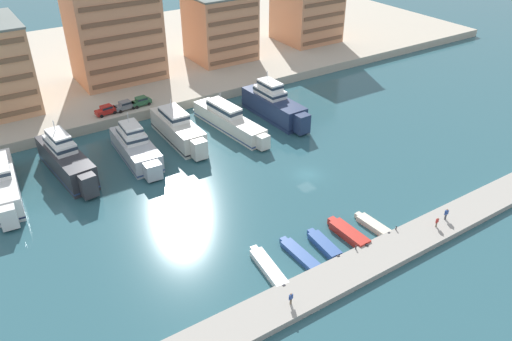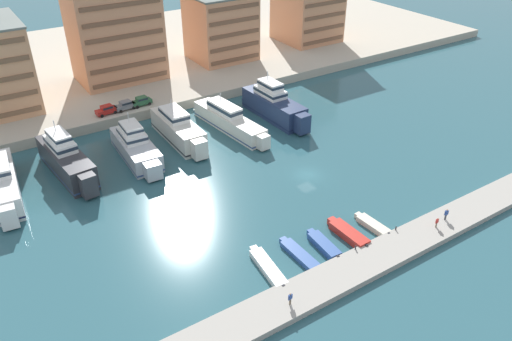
{
  "view_description": "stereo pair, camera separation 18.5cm",
  "coord_description": "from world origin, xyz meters",
  "px_view_note": "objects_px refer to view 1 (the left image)",
  "views": [
    {
      "loc": [
        -44.89,
        -53.54,
        43.37
      ],
      "look_at": [
        -8.58,
        2.25,
        2.5
      ],
      "focal_mm": 35.0,
      "sensor_mm": 36.0,
      "label": 1
    },
    {
      "loc": [
        -44.74,
        -53.64,
        43.37
      ],
      "look_at": [
        -8.58,
        2.25,
        2.5
      ],
      "focal_mm": 35.0,
      "sensor_mm": 36.0,
      "label": 2
    }
  ],
  "objects_px": {
    "yacht_ivory_center_left": "(178,129)",
    "car_red_far_left": "(106,110)",
    "yacht_charcoal_left": "(66,160)",
    "motorboat_red_center_left": "(348,233)",
    "yacht_navy_center_right": "(274,105)",
    "motorboat_white_far_left": "(268,267)",
    "pedestrian_mid_deck": "(291,298)",
    "motorboat_cream_center": "(373,225)",
    "car_grey_left": "(125,105)",
    "yacht_silver_mid_left": "(136,147)",
    "yacht_white_far_left": "(3,184)",
    "car_green_mid_left": "(141,101)",
    "motorboat_blue_mid_left": "(324,245)",
    "yacht_ivory_center": "(229,120)",
    "pedestrian_near_edge": "(437,221)",
    "pedestrian_far_side": "(446,213)",
    "motorboat_blue_left": "(302,256)"
  },
  "relations": [
    {
      "from": "motorboat_red_center_left",
      "to": "pedestrian_far_side",
      "type": "distance_m",
      "value": 14.36
    },
    {
      "from": "motorboat_white_far_left",
      "to": "pedestrian_near_edge",
      "type": "xyz_separation_m",
      "value": [
        23.71,
        -6.27,
        1.34
      ]
    },
    {
      "from": "yacht_silver_mid_left",
      "to": "car_green_mid_left",
      "type": "height_order",
      "value": "yacht_silver_mid_left"
    },
    {
      "from": "car_red_far_left",
      "to": "pedestrian_far_side",
      "type": "height_order",
      "value": "car_red_far_left"
    },
    {
      "from": "pedestrian_mid_deck",
      "to": "yacht_charcoal_left",
      "type": "bearing_deg",
      "value": 106.81
    },
    {
      "from": "yacht_charcoal_left",
      "to": "pedestrian_near_edge",
      "type": "distance_m",
      "value": 57.52
    },
    {
      "from": "yacht_ivory_center_left",
      "to": "car_red_far_left",
      "type": "relative_size",
      "value": 4.28
    },
    {
      "from": "motorboat_cream_center",
      "to": "car_grey_left",
      "type": "xyz_separation_m",
      "value": [
        -16.29,
        52.39,
        2.54
      ]
    },
    {
      "from": "yacht_white_far_left",
      "to": "pedestrian_far_side",
      "type": "height_order",
      "value": "yacht_white_far_left"
    },
    {
      "from": "yacht_charcoal_left",
      "to": "motorboat_cream_center",
      "type": "distance_m",
      "value": 49.14
    },
    {
      "from": "yacht_ivory_center",
      "to": "pedestrian_near_edge",
      "type": "xyz_separation_m",
      "value": [
        8.02,
        -42.6,
        -0.15
      ]
    },
    {
      "from": "yacht_white_far_left",
      "to": "car_green_mid_left",
      "type": "xyz_separation_m",
      "value": [
        28.83,
        16.27,
        0.76
      ]
    },
    {
      "from": "yacht_white_far_left",
      "to": "yacht_charcoal_left",
      "type": "height_order",
      "value": "yacht_charcoal_left"
    },
    {
      "from": "yacht_navy_center_right",
      "to": "yacht_charcoal_left",
      "type": "bearing_deg",
      "value": 179.18
    },
    {
      "from": "motorboat_cream_center",
      "to": "pedestrian_mid_deck",
      "type": "distance_m",
      "value": 19.63
    },
    {
      "from": "yacht_ivory_center_left",
      "to": "yacht_navy_center_right",
      "type": "distance_m",
      "value": 20.26
    },
    {
      "from": "yacht_charcoal_left",
      "to": "pedestrian_mid_deck",
      "type": "xyz_separation_m",
      "value": [
        13.1,
        -43.37,
        -0.86
      ]
    },
    {
      "from": "yacht_white_far_left",
      "to": "motorboat_cream_center",
      "type": "relative_size",
      "value": 3.21
    },
    {
      "from": "yacht_silver_mid_left",
      "to": "motorboat_cream_center",
      "type": "xyz_separation_m",
      "value": [
        20.39,
        -36.46,
        -1.73
      ]
    },
    {
      "from": "yacht_navy_center_right",
      "to": "pedestrian_mid_deck",
      "type": "relative_size",
      "value": 11.48
    },
    {
      "from": "motorboat_cream_center",
      "to": "pedestrian_near_edge",
      "type": "bearing_deg",
      "value": -39.76
    },
    {
      "from": "motorboat_red_center_left",
      "to": "car_grey_left",
      "type": "xyz_separation_m",
      "value": [
        -12.01,
        52.1,
        2.39
      ]
    },
    {
      "from": "yacht_silver_mid_left",
      "to": "yacht_ivory_center",
      "type": "xyz_separation_m",
      "value": [
        18.92,
        0.68,
        -0.22
      ]
    },
    {
      "from": "yacht_ivory_center",
      "to": "car_red_far_left",
      "type": "bearing_deg",
      "value": 140.8
    },
    {
      "from": "motorboat_blue_mid_left",
      "to": "motorboat_cream_center",
      "type": "bearing_deg",
      "value": -2.55
    },
    {
      "from": "motorboat_red_center_left",
      "to": "car_grey_left",
      "type": "distance_m",
      "value": 53.52
    },
    {
      "from": "motorboat_blue_left",
      "to": "motorboat_blue_mid_left",
      "type": "xyz_separation_m",
      "value": [
        3.78,
        0.22,
        0.09
      ]
    },
    {
      "from": "motorboat_red_center_left",
      "to": "yacht_navy_center_right",
      "type": "bearing_deg",
      "value": 70.39
    },
    {
      "from": "pedestrian_mid_deck",
      "to": "car_green_mid_left",
      "type": "bearing_deg",
      "value": 84.31
    },
    {
      "from": "motorboat_blue_mid_left",
      "to": "yacht_ivory_center",
      "type": "bearing_deg",
      "value": 79.15
    },
    {
      "from": "yacht_charcoal_left",
      "to": "motorboat_red_center_left",
      "type": "xyz_separation_m",
      "value": [
        27.48,
        -37.14,
        -2.14
      ]
    },
    {
      "from": "yacht_ivory_center_left",
      "to": "car_red_far_left",
      "type": "height_order",
      "value": "yacht_ivory_center_left"
    },
    {
      "from": "motorboat_white_far_left",
      "to": "motorboat_blue_mid_left",
      "type": "distance_m",
      "value": 8.65
    },
    {
      "from": "yacht_charcoal_left",
      "to": "motorboat_red_center_left",
      "type": "height_order",
      "value": "yacht_charcoal_left"
    },
    {
      "from": "yacht_silver_mid_left",
      "to": "motorboat_white_far_left",
      "type": "bearing_deg",
      "value": -84.81
    },
    {
      "from": "yacht_ivory_center_left",
      "to": "yacht_navy_center_right",
      "type": "bearing_deg",
      "value": -4.39
    },
    {
      "from": "yacht_charcoal_left",
      "to": "car_red_far_left",
      "type": "bearing_deg",
      "value": 51.91
    },
    {
      "from": "yacht_ivory_center_left",
      "to": "motorboat_cream_center",
      "type": "height_order",
      "value": "yacht_ivory_center_left"
    },
    {
      "from": "yacht_white_far_left",
      "to": "motorboat_red_center_left",
      "type": "relative_size",
      "value": 2.69
    },
    {
      "from": "yacht_silver_mid_left",
      "to": "pedestrian_near_edge",
      "type": "xyz_separation_m",
      "value": [
        26.95,
        -41.92,
        -0.38
      ]
    },
    {
      "from": "pedestrian_near_edge",
      "to": "yacht_silver_mid_left",
      "type": "bearing_deg",
      "value": 122.73
    },
    {
      "from": "motorboat_white_far_left",
      "to": "car_green_mid_left",
      "type": "xyz_separation_m",
      "value": [
        4.33,
        51.79,
        2.52
      ]
    },
    {
      "from": "motorboat_blue_left",
      "to": "pedestrian_far_side",
      "type": "distance_m",
      "value": 21.97
    },
    {
      "from": "yacht_white_far_left",
      "to": "motorboat_blue_left",
      "type": "bearing_deg",
      "value": -50.93
    },
    {
      "from": "motorboat_cream_center",
      "to": "pedestrian_near_edge",
      "type": "relative_size",
      "value": 3.93
    },
    {
      "from": "yacht_charcoal_left",
      "to": "pedestrian_mid_deck",
      "type": "distance_m",
      "value": 45.31
    },
    {
      "from": "motorboat_white_far_left",
      "to": "car_red_far_left",
      "type": "bearing_deg",
      "value": 93.26
    },
    {
      "from": "yacht_ivory_center_left",
      "to": "car_red_far_left",
      "type": "xyz_separation_m",
      "value": [
        -8.64,
        13.93,
        0.67
      ]
    },
    {
      "from": "car_red_far_left",
      "to": "yacht_silver_mid_left",
      "type": "bearing_deg",
      "value": -91.09
    },
    {
      "from": "motorboat_blue_mid_left",
      "to": "motorboat_red_center_left",
      "type": "relative_size",
      "value": 0.89
    }
  ]
}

